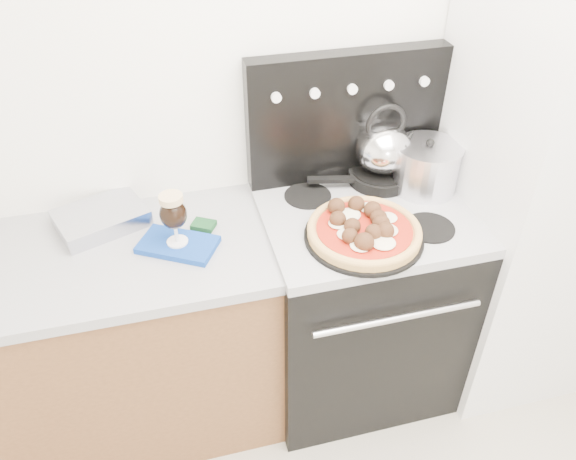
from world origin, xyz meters
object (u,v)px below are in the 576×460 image
object	(u,v)px
base_cabinet	(83,353)
beer_glass	(174,219)
stove_body	(356,304)
pizza	(364,229)
tea_kettle	(384,144)
fridge	(540,182)
pizza_pan	(364,237)
skillet	(380,176)
oven_mitt	(178,245)
stock_pot	(426,168)

from	to	relation	value
base_cabinet	beer_glass	world-z (taller)	beer_glass
stove_body	pizza	bearing A→B (deg)	-114.12
base_cabinet	stove_body	size ratio (longest dim) A/B	1.65
tea_kettle	fridge	bearing A→B (deg)	-15.53
pizza_pan	beer_glass	bearing A→B (deg)	167.80
fridge	skillet	world-z (taller)	fridge
base_cabinet	fridge	size ratio (longest dim) A/B	0.76
oven_mitt	tea_kettle	bearing A→B (deg)	13.45
stove_body	oven_mitt	distance (m)	0.83
pizza_pan	stock_pot	size ratio (longest dim) A/B	1.71
pizza_pan	tea_kettle	distance (m)	0.41
stove_body	tea_kettle	world-z (taller)	tea_kettle
oven_mitt	tea_kettle	world-z (taller)	tea_kettle
pizza	tea_kettle	distance (m)	0.40
pizza	skillet	distance (m)	0.38
pizza_pan	pizza	xyz separation A→B (m)	(0.00, 0.00, 0.03)
oven_mitt	tea_kettle	size ratio (longest dim) A/B	1.10
stove_body	stock_pot	world-z (taller)	stock_pot
base_cabinet	stock_pot	size ratio (longest dim) A/B	6.00
pizza_pan	pizza	bearing A→B (deg)	0.00
pizza	tea_kettle	size ratio (longest dim) A/B	1.65
stove_body	tea_kettle	distance (m)	0.68
beer_glass	tea_kettle	world-z (taller)	tea_kettle
fridge	base_cabinet	bearing A→B (deg)	178.41
base_cabinet	pizza	size ratio (longest dim) A/B	3.72
base_cabinet	pizza_pan	bearing A→B (deg)	-9.28
skillet	tea_kettle	xyz separation A→B (m)	(0.00, 0.00, 0.14)
fridge	tea_kettle	world-z (taller)	fridge
stock_pot	pizza_pan	bearing A→B (deg)	-144.45
fridge	stock_pot	bearing A→B (deg)	164.49
base_cabinet	tea_kettle	world-z (taller)	tea_kettle
stove_body	base_cabinet	bearing A→B (deg)	178.70
fridge	beer_glass	world-z (taller)	fridge
base_cabinet	oven_mitt	world-z (taller)	oven_mitt
oven_mitt	fridge	bearing A→B (deg)	-0.62
base_cabinet	pizza_pan	distance (m)	1.17
stove_body	fridge	bearing A→B (deg)	-2.05
base_cabinet	fridge	xyz separation A→B (m)	(1.80, -0.05, 0.52)
stove_body	pizza_pan	bearing A→B (deg)	-114.12
base_cabinet	fridge	distance (m)	1.88
oven_mitt	pizza_pan	distance (m)	0.64
skillet	stock_pot	world-z (taller)	stock_pot
pizza_pan	stock_pot	bearing A→B (deg)	35.55
oven_mitt	skillet	size ratio (longest dim) A/B	1.04
base_cabinet	pizza_pan	size ratio (longest dim) A/B	3.52
oven_mitt	skillet	xyz separation A→B (m)	(0.82, 0.19, 0.03)
oven_mitt	stock_pot	world-z (taller)	stock_pot
oven_mitt	pizza	world-z (taller)	pizza
beer_glass	base_cabinet	bearing A→B (deg)	175.20
oven_mitt	pizza	distance (m)	0.64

